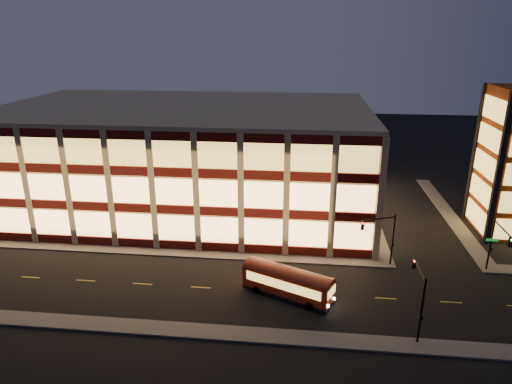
# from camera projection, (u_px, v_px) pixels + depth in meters

# --- Properties ---
(ground) EXTENTS (200.00, 200.00, 0.00)m
(ground) POSITION_uv_depth(u_px,v_px,m) (178.00, 257.00, 51.39)
(ground) COLOR black
(ground) RESTS_ON ground
(sidewalk_office_south) EXTENTS (54.00, 2.00, 0.15)m
(sidewalk_office_south) POSITION_uv_depth(u_px,v_px,m) (155.00, 251.00, 52.61)
(sidewalk_office_south) COLOR #514F4C
(sidewalk_office_south) RESTS_ON ground
(sidewalk_office_east) EXTENTS (2.00, 30.00, 0.15)m
(sidewalk_office_east) POSITION_uv_depth(u_px,v_px,m) (368.00, 210.00, 64.92)
(sidewalk_office_east) COLOR #514F4C
(sidewalk_office_east) RESTS_ON ground
(sidewalk_tower_west) EXTENTS (2.00, 30.00, 0.15)m
(sidewalk_tower_west) POSITION_uv_depth(u_px,v_px,m) (448.00, 213.00, 63.78)
(sidewalk_tower_west) COLOR #514F4C
(sidewalk_tower_west) RESTS_ON ground
(sidewalk_near) EXTENTS (100.00, 2.00, 0.15)m
(sidewalk_near) POSITION_uv_depth(u_px,v_px,m) (137.00, 327.00, 39.18)
(sidewalk_near) COLOR #514F4C
(sidewalk_near) RESTS_ON ground
(office_building) EXTENTS (50.45, 30.45, 14.50)m
(office_building) POSITION_uv_depth(u_px,v_px,m) (187.00, 156.00, 65.14)
(office_building) COLOR tan
(office_building) RESTS_ON ground
(traffic_signal_far) EXTENTS (3.79, 1.87, 6.00)m
(traffic_signal_far) POSITION_uv_depth(u_px,v_px,m) (382.00, 232.00, 47.94)
(traffic_signal_far) COLOR black
(traffic_signal_far) RESTS_ON ground
(traffic_signal_right) EXTENTS (1.20, 4.37, 6.00)m
(traffic_signal_right) POSITION_uv_depth(u_px,v_px,m) (498.00, 241.00, 45.97)
(traffic_signal_right) COLOR black
(traffic_signal_right) RESTS_ON ground
(traffic_signal_near) EXTENTS (0.32, 4.45, 6.00)m
(traffic_signal_near) POSITION_uv_depth(u_px,v_px,m) (419.00, 290.00, 37.24)
(traffic_signal_near) COLOR black
(traffic_signal_near) RESTS_ON ground
(trolley_bus) EXTENTS (8.94, 5.66, 2.99)m
(trolley_bus) POSITION_uv_depth(u_px,v_px,m) (288.00, 281.00, 43.32)
(trolley_bus) COLOR maroon
(trolley_bus) RESTS_ON ground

